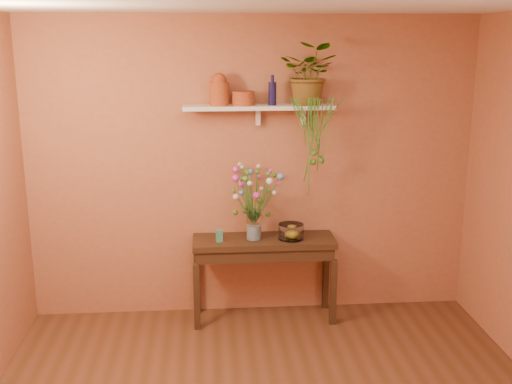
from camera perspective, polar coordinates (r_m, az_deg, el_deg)
The scene contains 13 objects.
room at distance 3.67m, azimuth 1.91°, elevation -4.41°, with size 4.04×4.04×2.70m.
sideboard at distance 5.57m, azimuth 0.73°, elevation -5.36°, with size 1.26×0.41×0.77m.
wall_shelf at distance 5.38m, azimuth 0.37°, elevation 7.75°, with size 1.30×0.24×0.19m.
terracotta_jug at distance 5.33m, azimuth -3.42°, elevation 9.33°, with size 0.21×0.21×0.28m.
terracotta_pot at distance 5.36m, azimuth -1.18°, elevation 8.60°, with size 0.19×0.19×0.12m, color #B34F1D.
blue_bottle at distance 5.36m, azimuth 1.51°, elevation 9.07°, with size 0.09×0.09×0.26m.
spider_plant at distance 5.40m, azimuth 4.98°, elevation 10.77°, with size 0.47×0.41×0.53m, color #3D681E.
plant_fronds at distance 5.33m, azimuth 5.48°, elevation 4.46°, with size 0.45×0.27×0.87m.
glass_vase at distance 5.48m, azimuth -0.21°, elevation -3.23°, with size 0.13×0.13×0.27m.
bouquet at distance 5.37m, azimuth -0.26°, elevation 0.40°, with size 0.43×0.51×0.52m.
glass_bowl at distance 5.52m, azimuth 3.22°, elevation -3.68°, with size 0.22×0.22×0.13m.
lemon at distance 5.54m, azimuth 3.29°, elevation -3.81°, with size 0.08×0.08×0.08m, color gold.
carton at distance 5.44m, azimuth -3.39°, elevation -4.03°, with size 0.05×0.04×0.11m, color teal.
Camera 1 is at (-0.40, -3.45, 2.52)m, focal length 43.61 mm.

